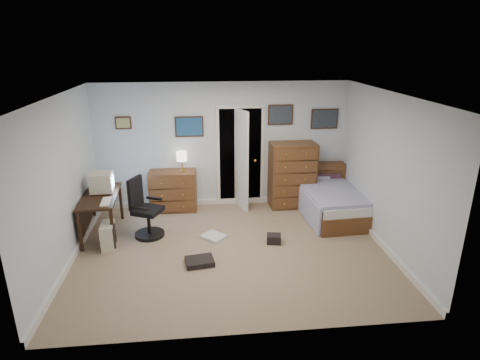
% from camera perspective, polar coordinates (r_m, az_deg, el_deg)
% --- Properties ---
extents(floor, '(5.00, 4.00, 0.02)m').
position_cam_1_polar(floor, '(6.66, -1.21, -9.96)').
color(floor, '#9E886D').
rests_on(floor, ground).
extents(computer_desk, '(0.66, 1.30, 0.73)m').
position_cam_1_polar(computer_desk, '(7.36, -19.87, -3.29)').
color(computer_desk, black).
rests_on(computer_desk, floor).
extents(crt_monitor, '(0.40, 0.37, 0.35)m').
position_cam_1_polar(crt_monitor, '(7.36, -19.08, -0.31)').
color(crt_monitor, beige).
rests_on(crt_monitor, computer_desk).
extents(keyboard, '(0.17, 0.40, 0.02)m').
position_cam_1_polar(keyboard, '(6.92, -18.52, -2.96)').
color(keyboard, beige).
rests_on(keyboard, computer_desk).
extents(pc_tower, '(0.22, 0.42, 0.44)m').
position_cam_1_polar(pc_tower, '(6.95, -18.23, -7.57)').
color(pc_tower, beige).
rests_on(pc_tower, floor).
extents(office_chair, '(0.67, 0.67, 1.05)m').
position_cam_1_polar(office_chair, '(7.12, -13.34, -4.73)').
color(office_chair, black).
rests_on(office_chair, floor).
extents(media_stack, '(0.15, 0.15, 0.77)m').
position_cam_1_polar(media_stack, '(8.63, -18.01, -1.06)').
color(media_stack, maroon).
rests_on(media_stack, floor).
extents(low_dresser, '(0.93, 0.50, 0.81)m').
position_cam_1_polar(low_dresser, '(8.10, -9.47, -1.50)').
color(low_dresser, brown).
rests_on(low_dresser, floor).
extents(table_lamp, '(0.21, 0.21, 0.39)m').
position_cam_1_polar(table_lamp, '(7.87, -8.29, 3.28)').
color(table_lamp, gold).
rests_on(table_lamp, low_dresser).
extents(doorway, '(0.96, 1.12, 2.05)m').
position_cam_1_polar(doorway, '(8.41, -0.19, 3.83)').
color(doorway, black).
rests_on(doorway, floor).
extents(tall_dresser, '(0.92, 0.56, 1.33)m').
position_cam_1_polar(tall_dresser, '(8.18, 7.41, 0.73)').
color(tall_dresser, brown).
rests_on(tall_dresser, floor).
extents(headboard_bookcase, '(0.97, 0.31, 0.86)m').
position_cam_1_polar(headboard_bookcase, '(8.51, 11.34, -0.21)').
color(headboard_bookcase, brown).
rests_on(headboard_bookcase, floor).
extents(bed, '(1.09, 1.91, 0.61)m').
position_cam_1_polar(bed, '(7.98, 12.42, -2.94)').
color(bed, brown).
rests_on(bed, floor).
extents(wall_posters, '(4.38, 0.04, 0.60)m').
position_cam_1_polar(wall_posters, '(7.98, 1.62, 8.47)').
color(wall_posters, '#331E11').
rests_on(wall_posters, floor).
extents(floor_clutter, '(1.62, 1.26, 0.15)m').
position_cam_1_polar(floor_clutter, '(6.60, -2.23, -9.68)').
color(floor_clutter, black).
rests_on(floor_clutter, floor).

